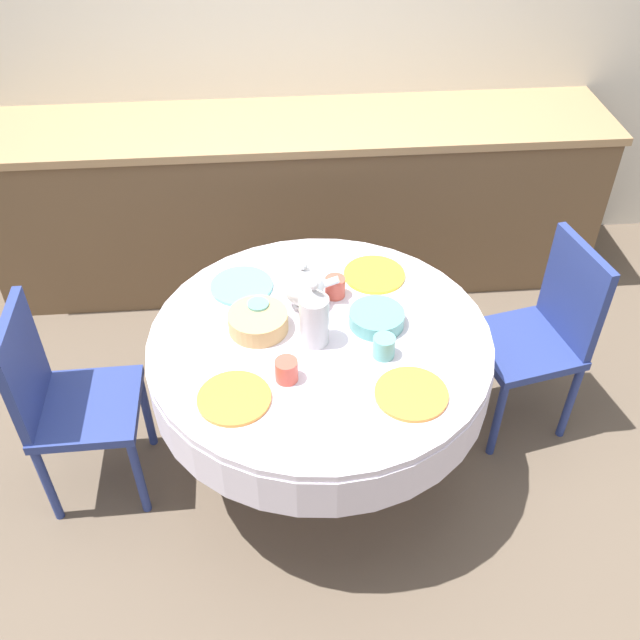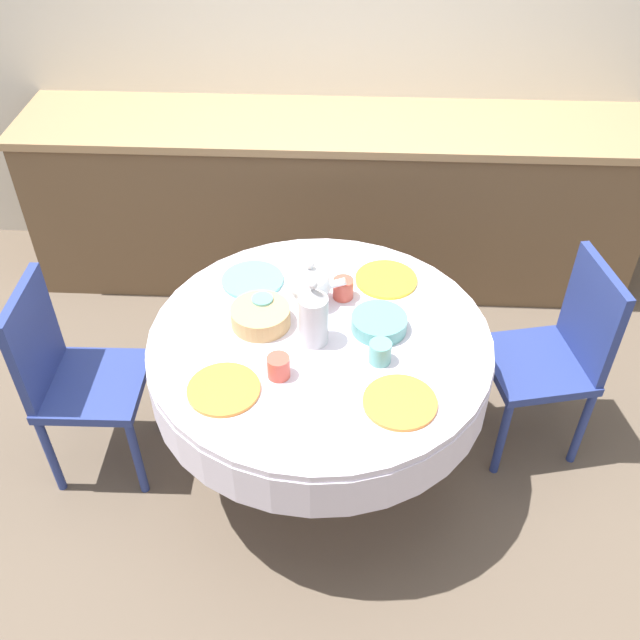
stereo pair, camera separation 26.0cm
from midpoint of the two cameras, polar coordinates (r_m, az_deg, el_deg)
name	(u,v)px [view 1 (the left image)]	position (r m, az deg, el deg)	size (l,w,h in m)	color
ground_plane	(320,460)	(3.20, -2.37, -11.25)	(12.00, 12.00, 0.00)	brown
wall_back	(291,24)	(3.90, -4.38, 22.53)	(7.00, 0.05, 2.60)	silver
kitchen_counter	(299,201)	(3.95, -3.64, 9.42)	(3.24, 0.64, 0.93)	brown
dining_table	(320,360)	(2.74, -2.72, -3.34)	(1.30, 1.30, 0.74)	olive
chair_left	(543,330)	(3.13, 15.15, -0.87)	(0.48, 0.48, 0.91)	navy
chair_right	(64,397)	(2.96, -22.26, -5.86)	(0.41, 0.41, 0.91)	navy
plate_near_left	(234,398)	(2.46, -9.93, -6.33)	(0.25, 0.25, 0.01)	orange
cup_near_left	(286,370)	(2.47, -5.72, -4.17)	(0.08, 0.08, 0.08)	#CC4C3D
plate_near_right	(411,394)	(2.44, 4.30, -6.06)	(0.25, 0.25, 0.01)	orange
cup_near_right	(384,347)	(2.55, 2.24, -2.27)	(0.08, 0.08, 0.08)	#5BA39E
plate_far_left	(242,286)	(2.91, -8.86, 2.60)	(0.25, 0.25, 0.01)	#60BCB7
cup_far_left	(259,312)	(2.72, -7.68, 0.56)	(0.08, 0.08, 0.08)	#5BA39E
plate_far_right	(374,275)	(2.93, 1.84, 3.55)	(0.25, 0.25, 0.01)	yellow
cup_far_right	(335,287)	(2.81, -1.43, 2.55)	(0.08, 0.08, 0.08)	#CC4C3D
coffee_carafe	(314,316)	(2.56, -3.38, 0.18)	(0.11, 0.11, 0.28)	#B2B2B7
teapot	(304,286)	(2.74, -4.01, 2.62)	(0.22, 0.16, 0.21)	white
bread_basket	(258,321)	(2.68, -7.75, -0.23)	(0.23, 0.23, 0.07)	tan
fruit_bowl	(377,318)	(2.69, 1.80, 0.03)	(0.21, 0.21, 0.06)	#569993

